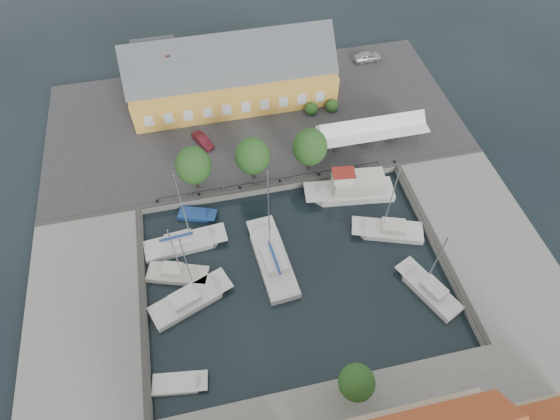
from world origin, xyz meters
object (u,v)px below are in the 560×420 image
(warehouse, at_px, (227,76))
(east_boat_c, at_px, (429,291))
(car_silver, at_px, (368,57))
(west_boat_a, at_px, (184,244))
(car_red, at_px, (203,141))
(east_boat_b, at_px, (389,231))
(tent_canopy, at_px, (373,129))
(trawler, at_px, (353,189))
(west_boat_b, at_px, (176,274))
(launch_sw, at_px, (179,384))
(launch_nw, at_px, (197,215))
(center_sailboat, at_px, (273,261))
(west_boat_c, at_px, (189,301))

(warehouse, distance_m, east_boat_c, 39.02)
(car_silver, distance_m, west_boat_a, 41.66)
(car_red, xyz_separation_m, east_boat_b, (19.40, -18.09, -1.35))
(warehouse, height_order, east_boat_b, east_boat_b)
(warehouse, relative_size, car_red, 7.74)
(east_boat_b, bearing_deg, west_boat_a, 171.95)
(warehouse, xyz_separation_m, tent_canopy, (16.60, -13.86, -0.74))
(car_red, bearing_deg, trawler, -61.73)
(warehouse, distance_m, west_boat_a, 25.80)
(tent_canopy, relative_size, west_boat_b, 1.49)
(warehouse, relative_size, west_boat_b, 3.05)
(east_boat_c, height_order, launch_sw, east_boat_c)
(car_red, xyz_separation_m, trawler, (16.94, -11.72, -0.59))
(car_red, xyz_separation_m, west_boat_b, (-5.22, -18.55, -1.35))
(west_boat_b, relative_size, launch_sw, 1.73)
(car_silver, bearing_deg, launch_sw, 141.28)
(warehouse, bearing_deg, car_silver, 9.50)
(car_silver, xyz_separation_m, west_boat_b, (-32.35, -31.33, -1.48))
(launch_nw, bearing_deg, car_red, 78.64)
(car_red, height_order, east_boat_c, east_boat_c)
(car_red, height_order, center_sailboat, center_sailboat)
(east_boat_b, bearing_deg, east_boat_c, -80.01)
(car_silver, bearing_deg, east_boat_c, 169.68)
(west_boat_a, bearing_deg, tent_canopy, 21.31)
(warehouse, height_order, car_silver, warehouse)
(center_sailboat, relative_size, west_boat_b, 1.55)
(west_boat_b, height_order, launch_nw, west_boat_b)
(center_sailboat, bearing_deg, trawler, 32.94)
(car_silver, height_order, west_boat_c, west_boat_c)
(west_boat_a, distance_m, west_boat_b, 3.95)
(tent_canopy, bearing_deg, launch_sw, -137.12)
(west_boat_b, bearing_deg, west_boat_c, -72.89)
(trawler, bearing_deg, west_boat_c, -154.09)
(center_sailboat, distance_m, west_boat_c, 9.94)
(center_sailboat, xyz_separation_m, east_boat_c, (15.47, -7.09, -0.10))
(west_boat_c, bearing_deg, east_boat_b, 9.36)
(car_red, relative_size, trawler, 0.33)
(center_sailboat, bearing_deg, launch_nw, 132.24)
(west_boat_b, xyz_separation_m, west_boat_c, (1.05, -3.42, 0.00))
(warehouse, relative_size, trawler, 2.52)
(trawler, bearing_deg, center_sailboat, -147.06)
(west_boat_c, xyz_separation_m, launch_nw, (1.98, 11.09, -0.17))
(west_boat_b, distance_m, west_boat_c, 3.58)
(car_red, distance_m, east_boat_b, 26.56)
(car_silver, height_order, west_boat_a, west_boat_a)
(trawler, bearing_deg, east_boat_b, -68.88)
(car_red, bearing_deg, launch_nw, -128.41)
(east_boat_c, distance_m, launch_sw, 27.10)
(center_sailboat, height_order, west_boat_c, center_sailboat)
(warehouse, distance_m, west_boat_b, 29.70)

